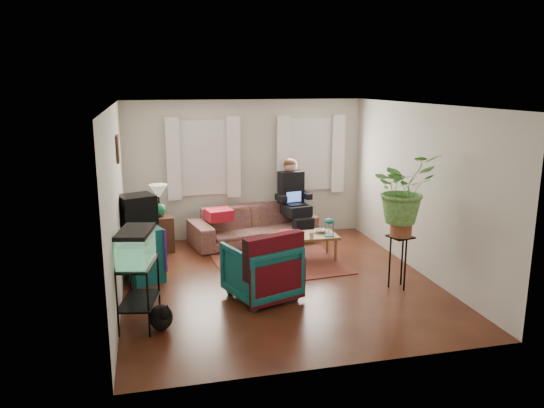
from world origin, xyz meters
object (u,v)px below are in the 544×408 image
object	(u,v)px
aquarium_stand	(139,294)
plant_stand	(399,262)
dresser	(140,251)
coffee_table	(306,247)
sofa	(253,219)
armchair	(261,267)
side_table	(161,233)

from	to	relation	value
aquarium_stand	plant_stand	world-z (taller)	aquarium_stand
dresser	coffee_table	xyz separation A→B (m)	(2.69, 0.18, -0.20)
sofa	armchair	distance (m)	2.60
armchair	plant_stand	world-z (taller)	armchair
plant_stand	armchair	bearing A→B (deg)	176.79
aquarium_stand	armchair	distance (m)	1.70
aquarium_stand	plant_stand	xyz separation A→B (m)	(3.63, 0.38, -0.01)
aquarium_stand	coffee_table	world-z (taller)	aquarium_stand
sofa	armchair	world-z (taller)	sofa
side_table	dresser	xyz separation A→B (m)	(-0.34, -1.24, 0.10)
sofa	dresser	world-z (taller)	sofa
aquarium_stand	dresser	bearing A→B (deg)	102.09
dresser	armchair	world-z (taller)	armchair
dresser	armchair	xyz separation A→B (m)	(1.62, -1.22, 0.02)
dresser	aquarium_stand	bearing A→B (deg)	-110.08
aquarium_stand	armchair	world-z (taller)	armchair
side_table	armchair	xyz separation A→B (m)	(1.28, -2.46, 0.12)
dresser	plant_stand	distance (m)	3.86
coffee_table	armchair	bearing A→B (deg)	-126.52
sofa	aquarium_stand	xyz separation A→B (m)	(-2.04, -3.07, -0.05)
sofa	coffee_table	size ratio (longest dim) A/B	2.22
side_table	coffee_table	size ratio (longest dim) A/B	0.60
armchair	dresser	bearing A→B (deg)	-56.79
sofa	coffee_table	xyz separation A→B (m)	(0.66, -1.17, -0.23)
coffee_table	dresser	bearing A→B (deg)	-175.36
coffee_table	plant_stand	size ratio (longest dim) A/B	1.33
side_table	sofa	bearing A→B (deg)	3.84
dresser	coffee_table	bearing A→B (deg)	-15.94
dresser	aquarium_stand	world-z (taller)	dresser
sofa	armchair	xyz separation A→B (m)	(-0.41, -2.57, -0.01)
coffee_table	sofa	bearing A→B (deg)	120.21
armchair	sofa	bearing A→B (deg)	-118.83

